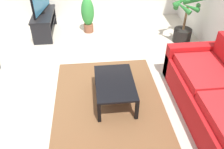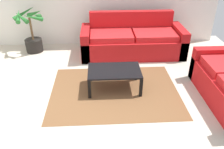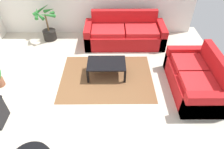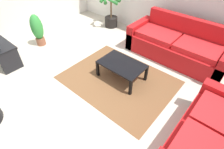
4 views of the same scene
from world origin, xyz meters
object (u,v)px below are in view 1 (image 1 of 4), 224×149
at_px(tv_stand, 44,20).
at_px(coffee_table, 115,84).
at_px(couch_main, 221,101).
at_px(potted_plant_small, 88,14).
at_px(tv, 40,0).
at_px(potted_palm, 184,24).

distance_m(tv_stand, coffee_table, 2.83).
xyz_separation_m(couch_main, potted_plant_small, (-2.98, -1.80, 0.14)).
bearing_deg(tv_stand, coffee_table, 28.84).
relative_size(tv_stand, coffee_table, 1.22).
distance_m(tv_stand, tv, 0.48).
bearing_deg(potted_plant_small, couch_main, 31.07).
bearing_deg(tv_stand, couch_main, 43.27).
bearing_deg(potted_plant_small, tv_stand, -90.19).
height_order(couch_main, tv_stand, couch_main).
xyz_separation_m(tv_stand, potted_palm, (0.69, 3.08, 0.08)).
xyz_separation_m(potted_palm, potted_plant_small, (-0.69, -2.07, 0.03)).
relative_size(coffee_table, potted_plant_small, 1.09).
distance_m(tv, coffee_table, 2.87).
bearing_deg(potted_plant_small, coffee_table, 8.07).
bearing_deg(coffee_table, tv, -151.21).
height_order(tv_stand, coffee_table, tv_stand).
distance_m(potted_palm, potted_plant_small, 2.18).
bearing_deg(tv, coffee_table, 28.79).
bearing_deg(tv, tv_stand, -101.28).
bearing_deg(couch_main, coffee_table, -109.35).
relative_size(tv_stand, tv, 1.17).
height_order(couch_main, coffee_table, couch_main).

